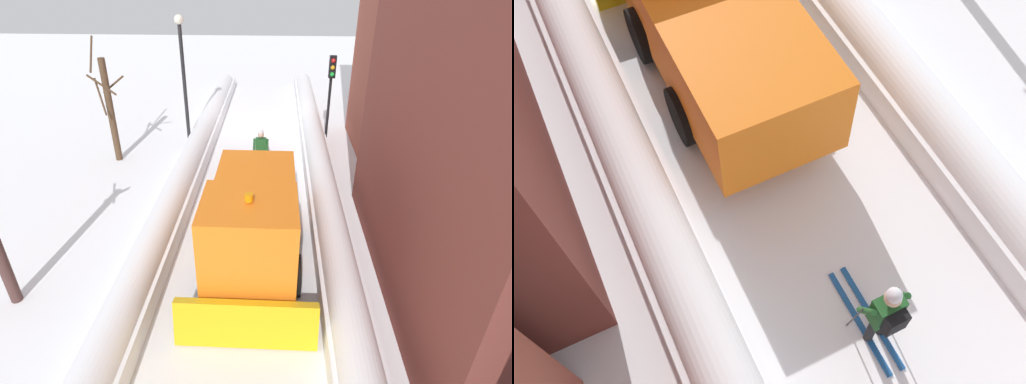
{
  "view_description": "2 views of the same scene",
  "coord_description": "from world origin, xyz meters",
  "views": [
    {
      "loc": [
        -0.83,
        19.9,
        7.53
      ],
      "look_at": [
        -0.27,
        9.0,
        1.26
      ],
      "focal_mm": 28.19,
      "sensor_mm": 36.0,
      "label": 1
    },
    {
      "loc": [
        -2.81,
        3.45,
        8.64
      ],
      "look_at": [
        -1.04,
        7.06,
        1.78
      ],
      "focal_mm": 40.16,
      "sensor_mm": 36.0,
      "label": 2
    }
  ],
  "objects": [
    {
      "name": "snowbank_left",
      "position": [
        -2.58,
        10.0,
        0.51
      ],
      "size": [
        1.1,
        36.0,
        1.13
      ],
      "color": "white",
      "rests_on": "ground"
    },
    {
      "name": "snowbank_right",
      "position": [
        2.58,
        10.0,
        0.45
      ],
      "size": [
        1.1,
        36.0,
        1.03
      ],
      "color": "white",
      "rests_on": "ground"
    },
    {
      "name": "plow_truck",
      "position": [
        -0.28,
        10.93,
        1.48
      ],
      "size": [
        3.2,
        5.98,
        3.12
      ],
      "color": "orange",
      "rests_on": "ground"
    },
    {
      "name": "skier",
      "position": [
        -0.26,
        5.03,
        1.0
      ],
      "size": [
        0.62,
        1.8,
        1.81
      ],
      "color": "black",
      "rests_on": "ground"
    },
    {
      "name": "ground_plane",
      "position": [
        0.0,
        10.0,
        0.0
      ],
      "size": [
        80.0,
        80.0,
        0.0
      ],
      "primitive_type": "plane",
      "color": "white"
    }
  ]
}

